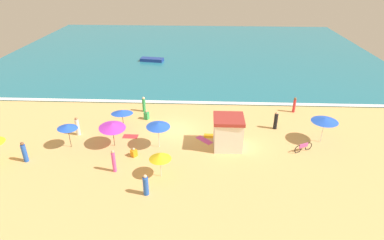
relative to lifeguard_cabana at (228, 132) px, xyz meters
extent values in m
plane|color=#E5B26B|center=(-4.59, 2.62, -1.41)|extent=(60.00, 60.00, 0.00)
cube|color=teal|center=(-4.59, 30.62, -1.36)|extent=(60.00, 44.00, 0.10)
cube|color=white|center=(-4.59, 8.92, -1.31)|extent=(57.00, 0.70, 0.01)
cube|color=white|center=(0.00, 0.00, -0.16)|extent=(2.37, 2.31, 2.51)
cube|color=#A5332D|center=(0.00, 0.00, 1.23)|extent=(2.50, 2.43, 0.28)
cylinder|color=#4C3823|center=(-13.29, -0.64, -0.37)|extent=(0.05, 0.05, 2.09)
cone|color=blue|center=(-13.29, -0.64, 0.56)|extent=(2.02, 2.01, 0.46)
cylinder|color=#4C3823|center=(-9.62, 2.91, -0.50)|extent=(0.05, 0.05, 1.82)
cone|color=blue|center=(-9.62, 2.91, 0.29)|extent=(2.16, 2.18, 0.56)
cylinder|color=#4C3823|center=(-9.65, -0.27, -0.36)|extent=(0.05, 0.05, 2.11)
cone|color=#B733C6|center=(-9.65, -0.27, 0.53)|extent=(3.17, 3.17, 0.66)
cylinder|color=silver|center=(-5.79, -0.30, -0.28)|extent=(0.05, 0.05, 2.27)
cone|color=blue|center=(-5.79, -0.30, 0.72)|extent=(2.80, 2.80, 0.46)
cylinder|color=silver|center=(-5.10, -4.35, -0.43)|extent=(0.05, 0.05, 1.96)
cone|color=yellow|center=(-5.10, -4.35, 0.36)|extent=(1.74, 1.75, 0.48)
cylinder|color=silver|center=(8.21, 1.21, -0.29)|extent=(0.05, 0.05, 2.25)
cone|color=blue|center=(8.21, 1.21, 0.73)|extent=(2.69, 2.69, 0.35)
torus|color=black|center=(6.74, -0.18, -1.08)|extent=(0.67, 0.38, 0.72)
torus|color=black|center=(5.76, -0.67, -1.08)|extent=(0.67, 0.38, 0.72)
cube|color=#D84CA5|center=(6.25, -0.43, -0.86)|extent=(0.81, 0.45, 0.36)
cylinder|color=green|center=(-8.31, 6.61, -0.73)|extent=(0.37, 0.37, 1.38)
sphere|color=beige|center=(-8.31, 6.61, 0.09)|extent=(0.28, 0.28, 0.28)
cylinder|color=white|center=(-13.41, 1.46, -0.67)|extent=(0.52, 0.52, 1.50)
sphere|color=#9E6B47|center=(-13.41, 1.46, 0.20)|extent=(0.26, 0.26, 0.26)
cylinder|color=black|center=(4.65, 3.43, -0.65)|extent=(0.49, 0.49, 1.52)
sphere|color=#DBA884|center=(4.65, 3.43, 0.21)|extent=(0.23, 0.23, 0.23)
cylinder|color=blue|center=(-16.01, -2.90, -0.67)|extent=(0.44, 0.44, 1.49)
sphere|color=brown|center=(-16.01, -2.90, 0.20)|extent=(0.28, 0.28, 0.28)
cube|color=orange|center=(-7.65, -1.79, -1.13)|extent=(0.61, 0.61, 0.58)
sphere|color=beige|center=(-7.65, -1.79, -0.75)|extent=(0.20, 0.20, 0.20)
cube|color=green|center=(-7.76, 4.86, -1.04)|extent=(0.55, 0.55, 0.75)
sphere|color=#DBA884|center=(-7.76, 4.86, -0.57)|extent=(0.21, 0.21, 0.21)
cylinder|color=blue|center=(-5.84, -6.40, -0.72)|extent=(0.49, 0.49, 1.39)
sphere|color=beige|center=(-5.84, -6.40, 0.09)|extent=(0.25, 0.25, 0.25)
cylinder|color=red|center=(7.25, 7.15, -0.72)|extent=(0.28, 0.28, 1.38)
sphere|color=brown|center=(7.25, 7.15, 0.09)|extent=(0.28, 0.28, 0.28)
cylinder|color=#D84CA5|center=(-8.67, -3.89, -0.60)|extent=(0.40, 0.40, 1.63)
sphere|color=#DBA884|center=(-8.67, -3.89, 0.33)|extent=(0.25, 0.25, 0.25)
cube|color=red|center=(-8.64, 1.34, -1.41)|extent=(1.37, 0.78, 0.01)
cube|color=#D84CA5|center=(-1.97, 1.00, -1.41)|extent=(1.62, 1.64, 0.01)
cube|color=orange|center=(-1.34, 1.76, -1.41)|extent=(1.32, 0.83, 0.01)
cube|color=navy|center=(-10.29, 24.23, -1.08)|extent=(3.63, 1.83, 0.47)
camera|label=1|loc=(-1.95, -23.35, 13.07)|focal=29.92mm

